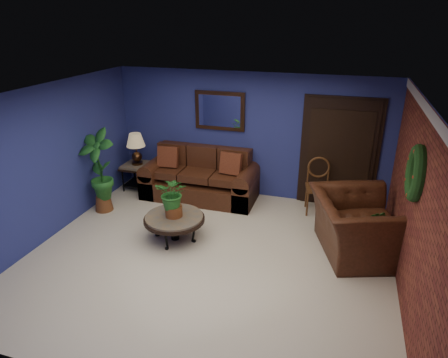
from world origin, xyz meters
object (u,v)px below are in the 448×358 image
(end_table, at_px, (138,170))
(armchair, at_px, (357,226))
(side_chair, at_px, (318,182))
(sofa, at_px, (201,181))
(coffee_table, at_px, (174,219))
(table_lamp, at_px, (136,145))

(end_table, distance_m, armchair, 4.62)
(side_chair, distance_m, armchair, 1.49)
(end_table, xyz_separation_m, side_chair, (3.74, 0.08, 0.16))
(side_chair, bearing_deg, armchair, -71.29)
(sofa, xyz_separation_m, coffee_table, (0.17, -1.74, 0.04))
(sofa, relative_size, armchair, 1.59)
(table_lamp, relative_size, side_chair, 0.62)
(side_chair, xyz_separation_m, armchair, (0.71, -1.31, -0.12))
(coffee_table, bearing_deg, armchair, 9.42)
(sofa, xyz_separation_m, armchair, (3.04, -1.27, 0.13))
(armchair, bearing_deg, side_chair, 9.60)
(side_chair, bearing_deg, sofa, 171.19)
(sofa, relative_size, coffee_table, 2.27)
(table_lamp, height_order, side_chair, table_lamp)
(sofa, xyz_separation_m, end_table, (-1.41, -0.04, 0.09))
(sofa, bearing_deg, side_chair, 0.98)
(coffee_table, distance_m, armchair, 2.91)
(sofa, relative_size, end_table, 3.74)
(end_table, distance_m, table_lamp, 0.55)
(side_chair, bearing_deg, end_table, 171.37)
(sofa, height_order, coffee_table, sofa)
(armchair, bearing_deg, sofa, 48.43)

